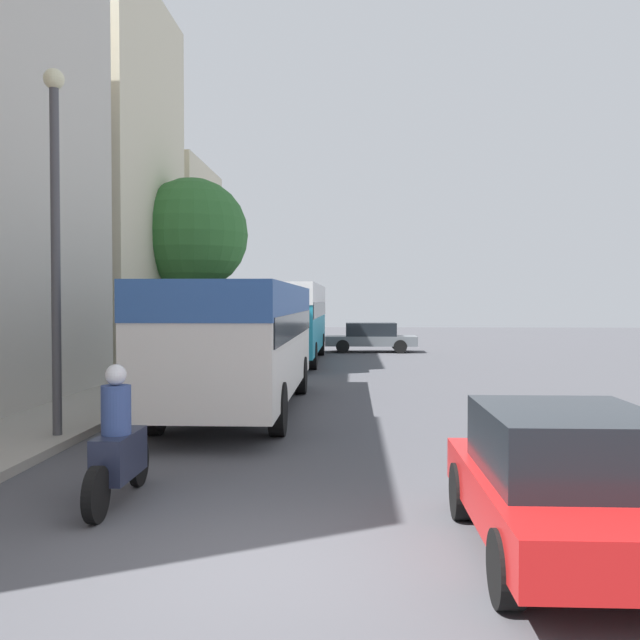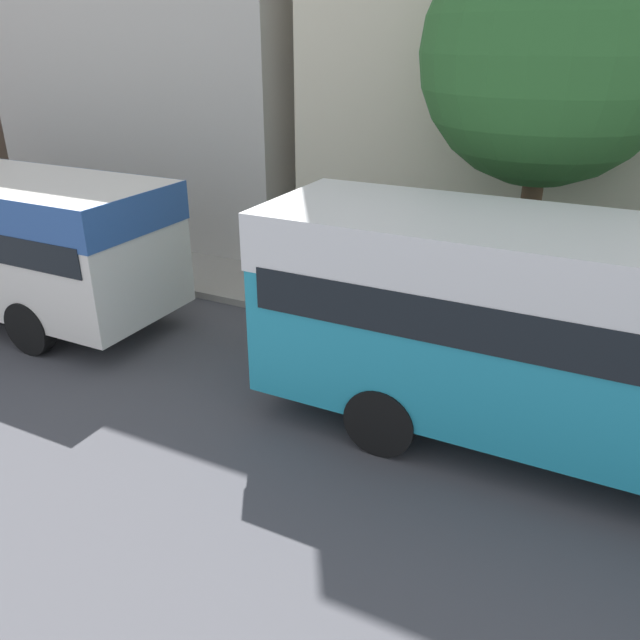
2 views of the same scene
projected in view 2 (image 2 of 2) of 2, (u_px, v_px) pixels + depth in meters
The scene contains 2 objects.
building_midblock at pixel (192, 20), 17.52m from camera, with size 6.84×8.69×11.39m.
street_tree at pixel (552, 54), 9.96m from camera, with size 4.22×4.22×6.96m.
Camera 2 is at (6.13, 21.55, 5.22)m, focal length 35.00 mm.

